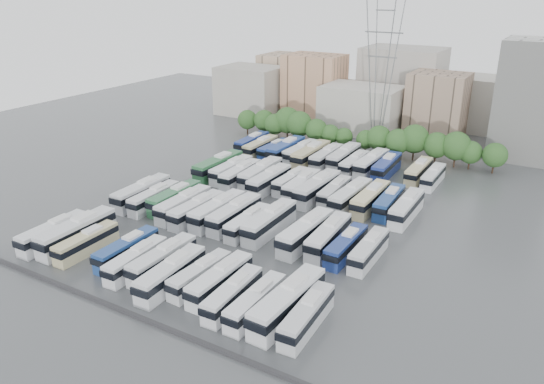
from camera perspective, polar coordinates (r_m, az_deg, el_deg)
The scene contains 58 objects.
ground at distance 91.03m, azimuth -1.15°, elevation -2.50°, with size 220.00×220.00×0.00m, color #424447.
parapet at distance 68.63m, azimuth -16.14°, elevation -12.00°, with size 56.00×0.50×0.50m, color #2D2D30.
tree_line at distance 125.34m, azimuth 9.07°, elevation 6.21°, with size 65.66×7.71×8.31m.
city_buildings at distance 154.12m, azimuth 10.81°, elevation 10.35°, with size 102.00×35.00×20.00m.
apartment_tower at distance 131.09m, azimuth 26.11°, elevation 8.85°, with size 14.00×14.00×26.00m, color silver.
electricity_pylon at distance 128.87m, azimuth 11.67°, elevation 12.98°, with size 9.00×6.91×33.83m.
bus_r0_s0 at distance 87.24m, azimuth -22.44°, elevation -4.06°, with size 2.93×12.03×3.75m.
bus_r0_s1 at distance 85.51m, azimuth -20.25°, elevation -4.07°, with size 3.27×13.70×4.28m.
bus_r0_s2 at distance 82.73m, azimuth -19.33°, elevation -5.15°, with size 2.62×11.00×3.44m.
bus_r0_s4 at distance 78.99m, azimuth -15.35°, elevation -5.95°, with size 2.55×11.19×3.50m.
bus_r0_s5 at distance 75.77m, azimuth -14.40°, elevation -7.10°, with size 2.97×11.20×3.48m.
bus_r0_s6 at distance 74.81m, azimuth -11.69°, elevation -7.13°, with size 2.65×11.96×3.75m.
bus_r0_s7 at distance 71.14m, azimuth -10.81°, elevation -8.62°, with size 3.23×12.37×3.85m.
bus_r0_s8 at distance 70.79m, azimuth -7.74°, elevation -8.79°, with size 2.89×10.91×3.39m.
bus_r0_s9 at distance 69.14m, azimuth -5.63°, elevation -9.37°, with size 2.69×11.66×3.65m.
bus_r0_s10 at distance 66.29m, azimuth -4.25°, elevation -10.91°, with size 2.86×11.09×3.45m.
bus_r0_s11 at distance 64.74m, azimuth -1.76°, elevation -11.73°, with size 2.42×11.02×3.46m.
bus_r0_s12 at distance 64.04m, azimuth 1.69°, elevation -11.72°, with size 3.52×13.74×4.28m.
bus_r0_s13 at distance 62.49m, azimuth 3.78°, elevation -13.11°, with size 3.02×11.36×3.53m.
bus_r1_s0 at distance 98.07m, azimuth -13.83°, elevation -0.06°, with size 3.17×13.06×4.08m.
bus_r1_s1 at distance 95.77m, azimuth -12.57°, elevation -0.61°, with size 2.96×11.73×3.65m.
bus_r1_s2 at distance 94.84m, azimuth -10.40°, elevation -0.61°, with size 2.67×12.16×3.81m.
bus_r1_s3 at distance 91.72m, azimuth -9.50°, elevation -1.32°, with size 2.71×12.41×3.89m.
bus_r1_s4 at distance 89.41m, azimuth -8.09°, elevation -1.88°, with size 3.01×12.28×3.83m.
bus_r1_s5 at distance 88.47m, azimuth -5.87°, elevation -1.97°, with size 2.95×12.81×4.01m.
bus_r1_s6 at distance 87.03m, azimuth -4.07°, elevation -2.34°, with size 2.81×12.62×3.95m.
bus_r1_s7 at distance 84.44m, azimuth -2.61°, elevation -3.29°, with size 2.59×10.99×3.43m.
bus_r1_s8 at distance 83.86m, azimuth -0.26°, elevation -3.20°, with size 2.96×13.10×4.10m.
bus_r1_s10 at distance 80.57m, azimuth 3.64°, elevation -4.32°, with size 3.35×13.34×4.16m.
bus_r1_s11 at distance 79.87m, azimuth 6.09°, elevation -4.74°, with size 3.31×12.65×3.94m.
bus_r1_s12 at distance 77.94m, azimuth 7.98°, elevation -5.72°, with size 2.49×11.14×3.49m.
bus_r1_s13 at distance 77.25m, azimuth 10.38°, elevation -6.15°, with size 2.62×11.16×3.49m.
bus_r2_s1 at distance 109.35m, azimuth -5.80°, elevation 2.82°, with size 3.31×13.69×4.27m.
bus_r2_s2 at distance 107.55m, azimuth -4.39°, elevation 2.41°, with size 2.72×12.19×3.82m.
bus_r2_s3 at distance 104.86m, azimuth -3.43°, elevation 1.93°, with size 3.15×12.29×3.82m.
bus_r2_s4 at distance 104.55m, azimuth -1.23°, elevation 2.00°, with size 3.50×13.47×4.19m.
bus_r2_s5 at distance 101.25m, azimuth -0.30°, elevation 1.28°, with size 2.79×12.71×3.99m.
bus_r2_s6 at distance 101.67m, azimuth 2.04°, elevation 1.18°, with size 2.51×10.96×3.43m.
bus_r2_s7 at distance 99.16m, azimuth 3.21°, elevation 0.73°, with size 3.06×12.16×3.79m.
bus_r2_s8 at distance 97.38m, azimuth 4.89°, elevation 0.43°, with size 3.39×13.73×4.28m.
bus_r2_s9 at distance 96.88m, azimuth 6.73°, elevation 0.01°, with size 2.92×11.43×3.56m.
bus_r2_s10 at distance 94.79m, azimuth 8.46°, elevation -0.43°, with size 3.42×12.91×4.01m.
bus_r2_s11 at distance 94.28m, azimuth 10.54°, elevation -0.71°, with size 2.87×12.72×3.98m.
bus_r2_s12 at distance 93.96m, azimuth 12.49°, elevation -1.04°, with size 3.09×11.87×3.69m.
bus_r2_s13 at distance 91.89m, azimuth 14.27°, elevation -1.66°, with size 2.86×12.51×3.91m.
bus_r3_s0 at distance 125.63m, azimuth -2.16°, elevation 5.31°, with size 2.83×12.02×3.76m.
bus_r3_s1 at distance 122.48m, azimuth -1.25°, elevation 4.89°, with size 2.63×11.97×3.75m.
bus_r3_s2 at distance 120.99m, azimuth 0.23°, elevation 4.61°, with size 2.75×11.11×3.46m.
bus_r3_s3 at distance 119.66m, azimuth 1.52°, elevation 4.59°, with size 3.02×13.49×4.23m.
bus_r3_s4 at distance 118.58m, azimuth 3.13°, elevation 4.32°, with size 3.23×12.53×3.90m.
bus_r3_s5 at distance 116.33m, azimuth 4.22°, elevation 4.05°, with size 3.11×13.72×4.30m.
bus_r3_s6 at distance 115.43m, azimuth 5.88°, elevation 3.76°, with size 2.84×12.58×3.94m.
bus_r3_s7 at distance 115.71m, azimuth 7.73°, elevation 3.77°, with size 3.08×13.23×4.14m.
bus_r3_s8 at distance 112.52m, azimuth 8.83°, elevation 3.05°, with size 2.63×11.61×3.64m.
bus_r3_s9 at distance 112.52m, azimuth 10.64°, elevation 3.06°, with size 3.31×13.22×4.12m.
bus_r3_s10 at distance 111.37m, azimuth 12.21°, elevation 2.70°, with size 3.17×12.72×3.97m.
bus_r3_s12 at distance 110.69m, azimuth 15.49°, elevation 2.20°, with size 2.58×11.82×3.71m.
bus_r3_s13 at distance 108.72m, azimuth 16.94°, elevation 1.60°, with size 2.43×10.86×3.40m.
Camera 1 is at (43.90, -70.41, 37.44)m, focal length 35.00 mm.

